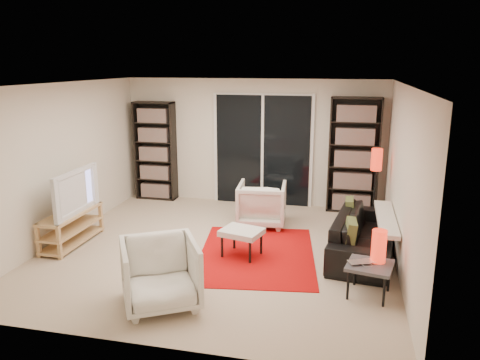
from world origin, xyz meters
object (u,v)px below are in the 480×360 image
Objects in this scene: armchair_back at (262,204)px; floor_lamp at (376,168)px; armchair_front at (160,274)px; bookshelf_right at (354,156)px; tv_stand at (72,227)px; side_table at (370,267)px; bookshelf_left at (155,151)px; sofa at (365,234)px; ottoman at (242,233)px.

floor_lamp reaches higher than armchair_back.
armchair_front is 0.63× the size of floor_lamp.
bookshelf_right is 4.96m from tv_stand.
side_table is (2.30, 0.77, -0.03)m from armchair_front.
bookshelf_left is at bearing 83.72° from tv_stand.
sofa is 3.14× the size of ottoman.
side_table is at bearing -24.97° from ottoman.
floor_lamp is at bearing -175.43° from armchair_back.
ottoman is at bearing 83.42° from armchair_back.
bookshelf_left is 2.31× the size of armchair_front.
bookshelf_right is 3.51× the size of side_table.
tv_stand is 1.52× the size of armchair_back.
ottoman is at bearing 2.61° from tv_stand.
tv_stand is 1.45× the size of armchair_front.
armchair_back is 1.97m from floor_lamp.
floor_lamp is (0.16, 1.22, 0.72)m from sofa.
armchair_front is at bearing -117.38° from bookshelf_right.
armchair_front reaches higher than sofa.
armchair_back reaches higher than sofa.
bookshelf_left is at bearing 180.00° from bookshelf_right.
tv_stand is at bearing -158.02° from floor_lamp.
floor_lamp is at bearing -66.27° from bookshelf_right.
bookshelf_left is 3.01× the size of ottoman.
armchair_back is (-1.48, -1.11, -0.68)m from bookshelf_right.
ottoman is at bearing -137.86° from floor_lamp.
bookshelf_right is 1.03× the size of sofa.
bookshelf_left is 0.96× the size of sofa.
bookshelf_right reaches higher than side_table.
bookshelf_left is 3.47m from ottoman.
bookshelf_right reaches higher than floor_lamp.
ottoman is at bearing -46.92° from bookshelf_left.
bookshelf_right is at bearing -0.00° from bookshelf_left.
bookshelf_left reaches higher than armchair_front.
ottoman is (2.33, -2.49, -0.63)m from bookshelf_left.
bookshelf_right reaches higher than tv_stand.
armchair_front is 1.67m from ottoman.
sofa is at bearing -26.62° from bookshelf_left.
floor_lamp is (2.45, 3.26, 0.63)m from armchair_front.
armchair_back is at bearing -170.31° from floor_lamp.
armchair_front is 4.13m from floor_lamp.
ottoman is 2.61m from floor_lamp.
armchair_back is 2.76m from side_table.
ottoman is at bearing -121.34° from bookshelf_right.
floor_lamp is (4.20, -0.80, 0.04)m from bookshelf_left.
floor_lamp reaches higher than side_table.
bookshelf_left is 5.26m from side_table.
armchair_front is (1.75, -4.06, -0.59)m from bookshelf_left.
bookshelf_left reaches higher than ottoman.
ottoman is 1.08× the size of side_table.
armchair_back reaches higher than tv_stand.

